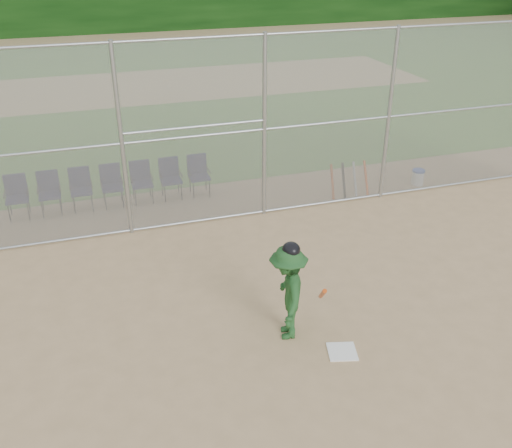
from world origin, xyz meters
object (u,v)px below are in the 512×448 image
object	(u,v)px
home_plate	(342,352)
batter_at_plate	(288,292)
water_cooler	(418,177)
chair_0	(17,198)

from	to	relation	value
home_plate	batter_at_plate	bearing A→B (deg)	134.00
water_cooler	chair_0	xyz separation A→B (m)	(-9.57, 1.13, 0.28)
home_plate	batter_at_plate	xyz separation A→B (m)	(-0.66, 0.68, 0.80)
chair_0	home_plate	bearing A→B (deg)	-53.00
home_plate	water_cooler	world-z (taller)	water_cooler
batter_at_plate	chair_0	distance (m)	7.19
batter_at_plate	water_cooler	xyz separation A→B (m)	(5.34, 4.67, -0.61)
batter_at_plate	home_plate	bearing A→B (deg)	-46.00
home_plate	chair_0	bearing A→B (deg)	127.00
batter_at_plate	chair_0	bearing A→B (deg)	126.08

